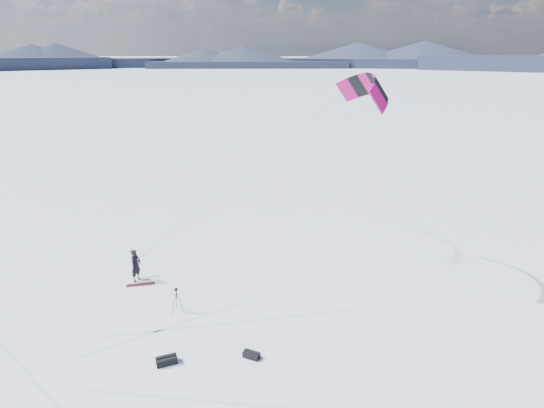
# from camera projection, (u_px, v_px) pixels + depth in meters

# --- Properties ---
(ground) EXTENTS (1800.00, 1800.00, 0.00)m
(ground) POSITION_uv_depth(u_px,v_px,m) (147.00, 333.00, 19.42)
(ground) COLOR white
(horizon_hills) EXTENTS (704.47, 706.88, 9.26)m
(horizon_hills) POSITION_uv_depth(u_px,v_px,m) (139.00, 250.00, 18.17)
(horizon_hills) COLOR #172230
(horizon_hills) RESTS_ON ground
(snow_tracks) EXTENTS (13.93, 9.84, 0.01)m
(snow_tracks) POSITION_uv_depth(u_px,v_px,m) (104.00, 330.00, 19.65)
(snow_tracks) COLOR #B0BCD6
(snow_tracks) RESTS_ON ground
(snowkiter) EXTENTS (0.58, 0.73, 1.75)m
(snowkiter) POSITION_uv_depth(u_px,v_px,m) (137.00, 280.00, 23.88)
(snowkiter) COLOR black
(snowkiter) RESTS_ON ground
(snowboard) EXTENTS (1.43, 0.66, 0.04)m
(snowboard) POSITION_uv_depth(u_px,v_px,m) (141.00, 284.00, 23.43)
(snowboard) COLOR maroon
(snowboard) RESTS_ON ground
(tripod) EXTENTS (0.56, 0.61, 1.23)m
(tripod) POSITION_uv_depth(u_px,v_px,m) (177.00, 297.00, 20.76)
(tripod) COLOR black
(tripod) RESTS_ON ground
(gear_bag_a) EXTENTS (0.88, 0.69, 0.36)m
(gear_bag_a) POSITION_uv_depth(u_px,v_px,m) (167.00, 360.00, 17.48)
(gear_bag_a) COLOR black
(gear_bag_a) RESTS_ON ground
(gear_bag_b) EXTENTS (0.72, 0.53, 0.30)m
(gear_bag_b) POSITION_uv_depth(u_px,v_px,m) (251.00, 355.00, 17.85)
(gear_bag_b) COLOR black
(gear_bag_b) RESTS_ON ground
(power_kite) EXTENTS (12.78, 5.26, 9.33)m
(power_kite) POSITION_uv_depth(u_px,v_px,m) (367.00, 90.00, 22.43)
(power_kite) COLOR #BC0B63
(power_kite) RESTS_ON ground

